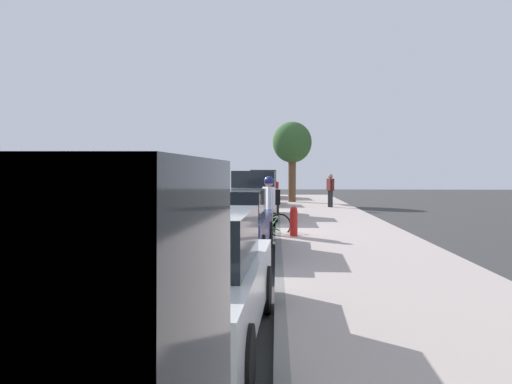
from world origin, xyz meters
TOP-DOWN VIEW (x-y plane):
  - ground at (0.00, 0.00)m, footprint 76.03×76.03m
  - sidewalk at (3.73, 0.00)m, footprint 3.78×47.52m
  - curb_edge at (1.76, 0.00)m, footprint 0.16×47.52m
  - lane_stripe_centre at (-2.84, 0.44)m, footprint 0.14×48.40m
  - lane_stripe_bike_edge at (0.29, 0.00)m, footprint 0.12×47.52m
  - parked_sedan_white_second at (0.65, -9.46)m, footprint 1.99×4.47m
  - parked_sedan_dark_blue_mid at (0.62, -3.26)m, footprint 1.99×4.48m
  - parked_pickup_silver_far at (0.77, 5.21)m, footprint 2.09×5.33m
  - parked_sedan_grey_farthest at (0.57, 12.85)m, footprint 2.02×4.49m
  - parked_suv_red_end at (0.77, 19.87)m, footprint 2.16×4.79m
  - bicycle_at_curb at (1.29, 0.00)m, footprint 1.72×0.49m
  - cyclist_with_backpack at (1.51, -0.44)m, footprint 0.51×0.57m
  - street_tree_mid_block at (2.61, 15.13)m, footprint 2.26×2.26m
  - pedestrian_on_phone at (4.38, 10.76)m, footprint 0.36×0.58m
  - fire_hydrant at (2.19, -0.75)m, footprint 0.22×0.22m

SIDE VIEW (x-z plane):
  - ground at x=0.00m, z-range 0.00..0.00m
  - lane_stripe_bike_edge at x=0.29m, z-range 0.00..0.01m
  - lane_stripe_centre at x=-2.84m, z-range 0.00..0.01m
  - sidewalk at x=3.73m, z-range 0.00..0.14m
  - curb_edge at x=1.76m, z-range 0.00..0.14m
  - bicycle_at_curb at x=1.29m, z-range -0.01..0.75m
  - fire_hydrant at x=2.19m, z-range 0.14..0.98m
  - parked_sedan_white_second at x=0.65m, z-range -0.01..1.51m
  - parked_sedan_dark_blue_mid at x=0.62m, z-range -0.01..1.51m
  - parked_sedan_grey_farthest at x=0.57m, z-range -0.01..1.51m
  - parked_pickup_silver_far at x=0.77m, z-range -0.07..1.88m
  - parked_suv_red_end at x=0.77m, z-range 0.03..2.02m
  - pedestrian_on_phone at x=4.38m, z-range 0.24..1.89m
  - cyclist_with_backpack at x=1.51m, z-range 0.21..2.01m
  - street_tree_mid_block at x=2.61m, z-range 1.18..5.82m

